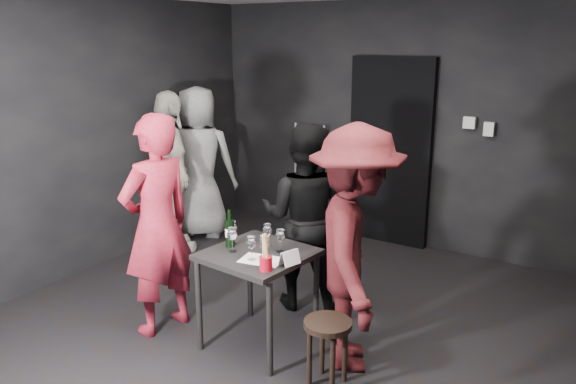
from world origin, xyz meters
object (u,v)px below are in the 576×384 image
Objects in this scene: bystander_cream at (171,159)px; breadstick_cup at (266,253)px; man_maroon at (356,229)px; hand_truck at (307,211)px; server_red at (156,207)px; wine_bottle at (230,232)px; bystander_grey at (199,149)px; tasting_table at (258,264)px; woman_black at (304,210)px; stool at (328,335)px.

bystander_cream is 2.57m from breadstick_cup.
man_maroon is 0.98× the size of bystander_cream.
hand_truck is 3.11m from breadstick_cup.
server_red reaches higher than hand_truck.
bystander_cream is 7.13× the size of wine_bottle.
bystander_grey reaches higher than man_maroon.
bystander_cream is (-1.93, 1.11, 0.39)m from tasting_table.
breadstick_cup is (2.18, -1.35, -0.16)m from bystander_cream.
wine_bottle is at bearing 154.92° from breadstick_cup.
tasting_table is 0.37× the size of server_red.
breadstick_cup is (1.04, -0.02, -0.15)m from server_red.
man_maroon reaches higher than woman_black.
stool is 0.69m from breadstick_cup.
breadstick_cup is at bearing -173.29° from stool.
breadstick_cup is (1.30, -2.75, 0.64)m from hand_truck.
bystander_cream reaches higher than man_maroon.
bystander_grey reaches higher than tasting_table.
server_red is 1.05m from breadstick_cup.
woman_black is 5.98× the size of wine_bottle.
woman_black is at bearing -46.54° from hand_truck.
woman_black reaches higher than breadstick_cup.
man_maroon is (0.72, 0.15, 0.37)m from tasting_table.
wine_bottle reaches higher than stool.
server_red is 7.06× the size of wine_bottle.
server_red is 1.18× the size of woman_black.
hand_truck is at bearing 123.14° from stool.
wine_bottle is at bearing 169.52° from stool.
hand_truck is at bearing -76.41° from woman_black.
server_red is (-0.80, -0.23, 0.38)m from tasting_table.
man_maroon reaches higher than wine_bottle.
stool is at bearing 99.89° from server_red.
woman_black is at bearing 75.71° from wine_bottle.
man_maroon is (1.78, -2.36, 0.79)m from hand_truck.
woman_black is 1.92m from bystander_cream.
wine_bottle is (-0.25, -0.02, 0.21)m from tasting_table.
woman_black is at bearing 22.62° from man_maroon.
stool is at bearing -10.48° from wine_bottle.
hand_truck is 2.77× the size of stool.
stool is 1.64m from server_red.
woman_black reaches higher than wine_bottle.
bystander_grey reaches higher than hand_truck.
wine_bottle is (1.78, -1.68, -0.18)m from bystander_grey.
bystander_cream is (-0.87, -1.40, 0.81)m from hand_truck.
man_maroon is at bearing 125.49° from woman_black.
bystander_grey is at bearing 145.78° from stool.
bystander_cream is at bearing -131.11° from server_red.
man_maroon is at bearing 112.48° from server_red.
server_red is at bearing 74.73° from man_maroon.
hand_truck is 3.23m from stool.
tasting_table is at bearing -179.78° from bystander_cream.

